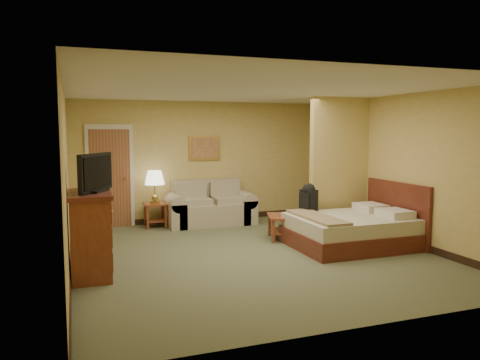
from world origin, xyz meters
name	(u,v)px	position (x,y,z in m)	size (l,w,h in m)	color
floor	(252,254)	(0.00, 0.00, 0.00)	(6.00, 6.00, 0.00)	#545939
ceiling	(252,90)	(0.00, 0.00, 2.60)	(6.00, 6.00, 0.00)	white
back_wall	(202,162)	(0.00, 3.00, 1.30)	(5.50, 0.02, 2.60)	tan
left_wall	(66,180)	(-2.75, 0.00, 1.30)	(0.02, 6.00, 2.60)	tan
right_wall	(396,169)	(2.75, 0.00, 1.30)	(0.02, 6.00, 2.60)	tan
partition	(339,166)	(2.15, 0.93, 1.30)	(1.20, 0.15, 2.60)	tan
door	(110,177)	(-1.95, 2.96, 1.03)	(0.94, 0.16, 2.10)	beige
baseboard	(203,218)	(0.00, 2.99, 0.06)	(5.50, 0.02, 0.12)	black
loveseat	(210,210)	(0.05, 2.58, 0.30)	(1.84, 0.85, 0.93)	tan
side_table	(155,211)	(-1.10, 2.65, 0.33)	(0.45, 0.45, 0.50)	maroon
table_lamp	(155,179)	(-1.10, 2.65, 1.00)	(0.40, 0.40, 0.67)	#A78C3D
coffee_table	(287,222)	(0.99, 0.77, 0.32)	(0.86, 0.86, 0.44)	maroon
wall_picture	(205,148)	(0.05, 2.97, 1.60)	(0.70, 0.04, 0.54)	#B78E3F
dresser	(90,234)	(-2.48, -0.30, 0.58)	(0.57, 1.08, 1.15)	maroon
tv	(96,174)	(-2.38, -0.30, 1.39)	(0.48, 0.77, 0.52)	black
bed	(353,229)	(1.82, -0.10, 0.29)	(1.97, 1.66, 1.07)	#511C12
backpack	(309,196)	(1.35, 0.63, 0.79)	(0.28, 0.34, 0.50)	black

